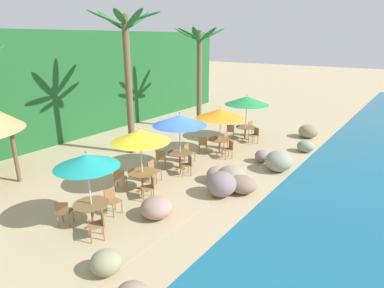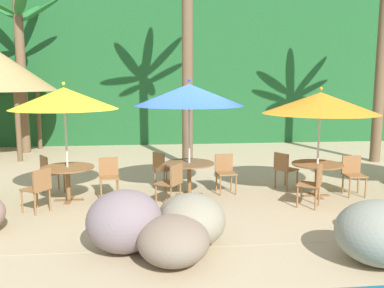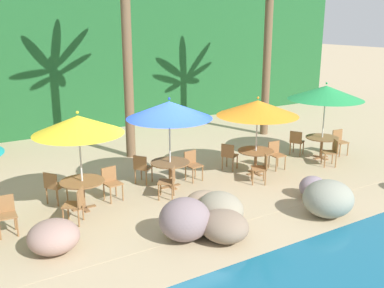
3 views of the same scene
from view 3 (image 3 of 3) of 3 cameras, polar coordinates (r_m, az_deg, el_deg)
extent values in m
plane|color=tan|center=(12.55, -2.25, -5.91)|extent=(120.00, 120.00, 0.00)
cube|color=tan|center=(12.55, -2.25, -5.90)|extent=(18.00, 5.20, 0.01)
cube|color=#1E5628|center=(20.07, -15.36, 10.54)|extent=(28.00, 2.40, 6.00)
ellipsoid|color=gray|center=(10.38, 3.61, -8.32)|extent=(1.03, 1.16, 0.80)
ellipsoid|color=gray|center=(9.74, -0.92, -9.56)|extent=(1.13, 1.09, 0.93)
ellipsoid|color=gray|center=(12.38, 15.13, -5.32)|extent=(0.73, 0.70, 0.59)
ellipsoid|color=#937A60|center=(10.92, 1.50, -7.57)|extent=(0.96, 0.84, 0.62)
ellipsoid|color=gray|center=(9.72, -17.22, -11.21)|extent=(1.06, 1.05, 0.68)
ellipsoid|color=gray|center=(10.50, 2.88, -8.67)|extent=(1.06, 0.88, 0.59)
ellipsoid|color=#816D59|center=(9.79, 4.09, -10.36)|extent=(1.02, 1.16, 0.66)
ellipsoid|color=gray|center=(11.32, 16.96, -6.67)|extent=(1.24, 1.18, 0.89)
cylinder|color=olive|center=(10.66, -21.35, -9.82)|extent=(0.04, 0.04, 0.45)
cylinder|color=olive|center=(10.63, -23.28, -10.11)|extent=(0.04, 0.04, 0.45)
cylinder|color=olive|center=(10.98, -21.63, -9.08)|extent=(0.04, 0.04, 0.45)
cube|color=olive|center=(10.71, -22.57, -8.42)|extent=(0.44, 0.44, 0.03)
cube|color=olive|center=(10.82, -22.82, -7.08)|extent=(0.42, 0.06, 0.42)
cylinder|color=silver|center=(11.32, -13.95, -2.70)|extent=(0.04, 0.04, 2.27)
cone|color=yellow|center=(11.05, -14.30, 2.40)|extent=(2.20, 2.20, 0.45)
sphere|color=yellow|center=(10.98, -14.41, 3.93)|extent=(0.07, 0.07, 0.07)
cube|color=brown|center=(11.72, -13.59, -7.91)|extent=(0.60, 0.12, 0.03)
cube|color=brown|center=(11.72, -13.59, -7.91)|extent=(0.12, 0.60, 0.03)
cylinder|color=brown|center=(11.58, -13.70, -6.30)|extent=(0.09, 0.09, 0.71)
cylinder|color=brown|center=(11.46, -13.81, -4.66)|extent=(1.10, 1.10, 0.03)
cylinder|color=olive|center=(11.92, -8.81, -6.13)|extent=(0.04, 0.04, 0.45)
cylinder|color=olive|center=(11.76, -10.31, -6.51)|extent=(0.04, 0.04, 0.45)
cylinder|color=olive|center=(12.21, -9.67, -5.63)|extent=(0.04, 0.04, 0.45)
cylinder|color=olive|center=(12.06, -11.14, -5.99)|extent=(0.04, 0.04, 0.45)
cube|color=olive|center=(11.90, -10.04, -4.99)|extent=(0.47, 0.47, 0.03)
cube|color=olive|center=(12.00, -10.55, -3.85)|extent=(0.42, 0.09, 0.42)
cylinder|color=olive|center=(12.40, -16.88, -5.78)|extent=(0.04, 0.04, 0.45)
cylinder|color=olive|center=(12.17, -15.61, -6.08)|extent=(0.04, 0.04, 0.45)
cylinder|color=olive|center=(12.16, -17.99, -6.31)|extent=(0.04, 0.04, 0.45)
cylinder|color=olive|center=(11.93, -16.73, -6.63)|extent=(0.04, 0.04, 0.45)
cube|color=olive|center=(12.08, -16.89, -5.14)|extent=(0.58, 0.58, 0.03)
cube|color=olive|center=(11.87, -17.61, -4.55)|extent=(0.26, 0.37, 0.42)
cylinder|color=olive|center=(10.79, -16.08, -9.00)|extent=(0.04, 0.04, 0.45)
cylinder|color=olive|center=(11.10, -15.50, -8.24)|extent=(0.04, 0.04, 0.45)
cylinder|color=olive|center=(10.69, -14.24, -9.11)|extent=(0.04, 0.04, 0.45)
cylinder|color=olive|center=(11.00, -13.71, -8.34)|extent=(0.04, 0.04, 0.45)
cube|color=olive|center=(10.80, -14.97, -7.51)|extent=(0.58, 0.58, 0.03)
cube|color=olive|center=(10.67, -14.01, -6.60)|extent=(0.27, 0.37, 0.42)
cylinder|color=silver|center=(12.44, -2.84, -0.45)|extent=(0.04, 0.04, 2.33)
cone|color=blue|center=(12.19, -2.91, 4.37)|extent=(2.37, 2.37, 0.47)
sphere|color=blue|center=(12.13, -2.93, 5.80)|extent=(0.07, 0.07, 0.07)
cube|color=brown|center=(12.81, -2.77, -5.39)|extent=(0.60, 0.12, 0.03)
cube|color=brown|center=(12.81, -2.77, -5.39)|extent=(0.12, 0.60, 0.03)
cylinder|color=brown|center=(12.68, -2.80, -3.90)|extent=(0.09, 0.09, 0.71)
cylinder|color=brown|center=(12.57, -2.82, -2.37)|extent=(1.10, 1.10, 0.03)
cylinder|color=olive|center=(13.17, 1.36, -3.79)|extent=(0.04, 0.04, 0.45)
cylinder|color=olive|center=(12.96, 0.12, -4.11)|extent=(0.04, 0.04, 0.45)
cylinder|color=olive|center=(13.44, 0.41, -3.39)|extent=(0.04, 0.04, 0.45)
cylinder|color=olive|center=(13.23, -0.82, -3.69)|extent=(0.04, 0.04, 0.45)
cube|color=olive|center=(13.12, 0.27, -2.76)|extent=(0.46, 0.46, 0.03)
cube|color=olive|center=(13.21, -0.26, -1.74)|extent=(0.42, 0.07, 0.42)
cylinder|color=olive|center=(13.32, -6.48, -3.66)|extent=(0.04, 0.04, 0.45)
cylinder|color=olive|center=(13.16, -5.11, -3.86)|extent=(0.04, 0.04, 0.45)
cylinder|color=olive|center=(13.03, -7.23, -4.14)|extent=(0.04, 0.04, 0.45)
cylinder|color=olive|center=(12.87, -5.84, -4.35)|extent=(0.04, 0.04, 0.45)
cube|color=olive|center=(13.02, -6.20, -3.01)|extent=(0.59, 0.59, 0.03)
cube|color=olive|center=(12.79, -6.65, -2.44)|extent=(0.28, 0.36, 0.42)
cylinder|color=olive|center=(11.81, -4.26, -6.20)|extent=(0.04, 0.04, 0.45)
cylinder|color=olive|center=(12.13, -4.01, -5.58)|extent=(0.04, 0.04, 0.45)
cylinder|color=olive|center=(11.76, -2.53, -6.26)|extent=(0.04, 0.04, 0.45)
cylinder|color=olive|center=(12.09, -2.33, -5.63)|extent=(0.04, 0.04, 0.45)
cube|color=olive|center=(11.86, -3.30, -4.84)|extent=(0.59, 0.59, 0.03)
cube|color=olive|center=(11.77, -2.35, -3.98)|extent=(0.28, 0.36, 0.42)
cylinder|color=silver|center=(13.67, 8.20, 0.54)|extent=(0.04, 0.04, 2.16)
cone|color=orange|center=(13.45, 8.36, 4.57)|extent=(2.46, 2.46, 0.46)
sphere|color=orange|center=(13.40, 8.42, 5.85)|extent=(0.07, 0.07, 0.07)
cube|color=brown|center=(13.99, 8.03, -3.67)|extent=(0.60, 0.12, 0.03)
cube|color=brown|center=(13.99, 8.03, -3.67)|extent=(0.12, 0.60, 0.03)
cylinder|color=brown|center=(13.88, 8.09, -2.29)|extent=(0.09, 0.09, 0.71)
cylinder|color=brown|center=(13.77, 8.14, -0.89)|extent=(1.10, 1.10, 0.03)
cylinder|color=olive|center=(14.41, 11.78, -2.40)|extent=(0.04, 0.04, 0.45)
cylinder|color=olive|center=(14.19, 10.67, -2.62)|extent=(0.04, 0.04, 0.45)
cylinder|color=olive|center=(14.67, 10.88, -2.02)|extent=(0.04, 0.04, 0.45)
cylinder|color=olive|center=(14.45, 9.78, -2.24)|extent=(0.04, 0.04, 0.45)
cube|color=olive|center=(14.36, 10.83, -1.41)|extent=(0.44, 0.44, 0.03)
cube|color=olive|center=(14.45, 10.37, -0.46)|extent=(0.42, 0.06, 0.42)
cylinder|color=olive|center=(14.43, 4.45, -2.08)|extent=(0.04, 0.04, 0.45)
cylinder|color=olive|center=(14.30, 5.77, -2.27)|extent=(0.04, 0.04, 0.45)
cylinder|color=olive|center=(14.11, 3.88, -2.47)|extent=(0.04, 0.04, 0.45)
cylinder|color=olive|center=(13.98, 5.23, -2.68)|extent=(0.04, 0.04, 0.45)
cube|color=olive|center=(14.13, 4.86, -1.45)|extent=(0.58, 0.58, 0.03)
cube|color=olive|center=(13.90, 4.56, -0.90)|extent=(0.25, 0.38, 0.42)
cylinder|color=olive|center=(12.94, 7.75, -4.31)|extent=(0.04, 0.04, 0.45)
cylinder|color=olive|center=(13.27, 7.60, -3.78)|extent=(0.04, 0.04, 0.45)
cylinder|color=olive|center=(12.98, 9.33, -4.31)|extent=(0.04, 0.04, 0.45)
cylinder|color=olive|center=(13.31, 9.13, -3.78)|extent=(0.04, 0.04, 0.45)
cube|color=olive|center=(13.04, 8.50, -3.05)|extent=(0.58, 0.58, 0.03)
cube|color=olive|center=(13.01, 9.40, -2.24)|extent=(0.26, 0.37, 0.42)
cylinder|color=silver|center=(15.68, 16.38, 2.40)|extent=(0.04, 0.04, 2.36)
cone|color=#238E47|center=(15.48, 16.69, 6.29)|extent=(2.49, 2.49, 0.46)
sphere|color=#238E47|center=(15.44, 16.78, 7.42)|extent=(0.07, 0.07, 0.07)
cube|color=brown|center=(15.98, 16.06, -1.67)|extent=(0.60, 0.12, 0.03)
cube|color=brown|center=(15.98, 16.06, -1.67)|extent=(0.12, 0.60, 0.03)
cylinder|color=brown|center=(15.88, 16.15, -0.45)|extent=(0.09, 0.09, 0.71)
cylinder|color=brown|center=(15.79, 16.25, 0.79)|extent=(1.10, 1.10, 0.03)
cylinder|color=olive|center=(16.48, 19.23, -0.66)|extent=(0.04, 0.04, 0.45)
cylinder|color=olive|center=(16.24, 18.32, -0.81)|extent=(0.04, 0.04, 0.45)
cylinder|color=olive|center=(16.72, 18.39, -0.35)|extent=(0.04, 0.04, 0.45)
cylinder|color=olive|center=(16.48, 17.48, -0.50)|extent=(0.04, 0.04, 0.45)
cube|color=olive|center=(16.42, 18.42, 0.23)|extent=(0.47, 0.47, 0.03)
cube|color=olive|center=(16.51, 18.01, 1.05)|extent=(0.42, 0.08, 0.42)
cylinder|color=olive|center=(16.35, 12.80, -0.28)|extent=(0.04, 0.04, 0.45)
cylinder|color=olive|center=(16.25, 13.99, -0.46)|extent=(0.04, 0.04, 0.45)
cylinder|color=olive|center=(16.02, 12.40, -0.59)|extent=(0.04, 0.04, 0.45)
cylinder|color=olive|center=(15.92, 13.62, -0.77)|extent=(0.04, 0.04, 0.45)
cube|color=olive|center=(16.07, 13.26, 0.30)|extent=(0.57, 0.57, 0.03)
cube|color=olive|center=(15.84, 13.08, 0.81)|extent=(0.23, 0.39, 0.42)
cylinder|color=olive|center=(14.93, 16.56, -2.09)|extent=(0.04, 0.04, 0.45)
cylinder|color=olive|center=(15.26, 16.17, -1.68)|extent=(0.04, 0.04, 0.45)
cylinder|color=olive|center=(15.04, 17.86, -2.07)|extent=(0.04, 0.04, 0.45)
cylinder|color=olive|center=(15.36, 17.45, -1.66)|extent=(0.04, 0.04, 0.45)
cube|color=olive|center=(15.08, 17.08, -1.00)|extent=(0.58, 0.58, 0.03)
cube|color=olive|center=(15.09, 17.86, -0.28)|extent=(0.25, 0.38, 0.42)
cylinder|color=brown|center=(15.09, -8.21, 10.60)|extent=(0.32, 0.32, 6.64)
cylinder|color=brown|center=(18.32, 9.52, 10.47)|extent=(0.32, 0.32, 6.02)
camera|label=1|loc=(5.61, -102.91, 6.96)|focal=30.80mm
camera|label=2|loc=(5.60, 36.16, -9.73)|focal=38.04mm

